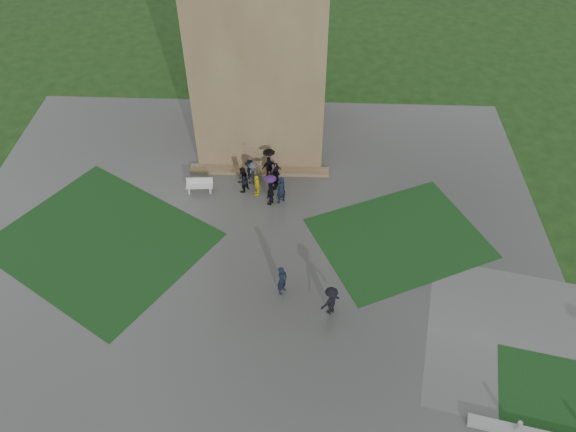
{
  "coord_description": "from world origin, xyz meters",
  "views": [
    {
      "loc": [
        3.05,
        -17.47,
        23.27
      ],
      "look_at": [
        2.08,
        5.33,
        1.2
      ],
      "focal_mm": 35.0,
      "sensor_mm": 36.0,
      "label": 1
    }
  ],
  "objects_px": {
    "pedestrian_mid": "(282,280)",
    "bench": "(200,185)",
    "pedestrian_near": "(331,301)",
    "tower": "(260,8)"
  },
  "relations": [
    {
      "from": "pedestrian_mid",
      "to": "bench",
      "type": "bearing_deg",
      "value": 60.79
    },
    {
      "from": "bench",
      "to": "pedestrian_near",
      "type": "xyz_separation_m",
      "value": [
        7.99,
        -8.87,
        0.4
      ]
    },
    {
      "from": "bench",
      "to": "pedestrian_mid",
      "type": "xyz_separation_m",
      "value": [
        5.52,
        -7.7,
        0.43
      ]
    },
    {
      "from": "pedestrian_mid",
      "to": "pedestrian_near",
      "type": "distance_m",
      "value": 2.74
    },
    {
      "from": "tower",
      "to": "bench",
      "type": "bearing_deg",
      "value": -118.76
    },
    {
      "from": "tower",
      "to": "pedestrian_near",
      "type": "relative_size",
      "value": 10.09
    },
    {
      "from": "bench",
      "to": "pedestrian_mid",
      "type": "height_order",
      "value": "pedestrian_mid"
    },
    {
      "from": "tower",
      "to": "pedestrian_near",
      "type": "distance_m",
      "value": 17.89
    },
    {
      "from": "tower",
      "to": "pedestrian_near",
      "type": "xyz_separation_m",
      "value": [
        4.46,
        -15.32,
        -8.09
      ]
    },
    {
      "from": "bench",
      "to": "pedestrian_near",
      "type": "distance_m",
      "value": 11.95
    }
  ]
}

